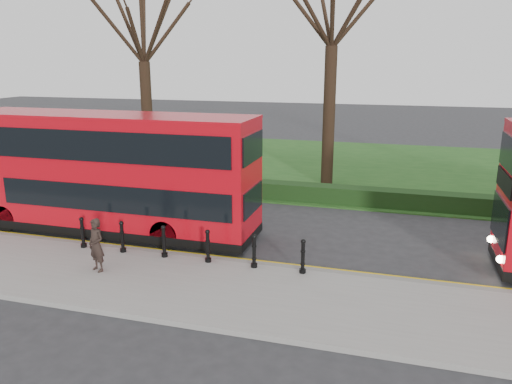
% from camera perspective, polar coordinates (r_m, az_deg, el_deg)
% --- Properties ---
extents(ground, '(120.00, 120.00, 0.00)m').
position_cam_1_polar(ground, '(16.96, -3.75, -6.72)').
color(ground, '#28282B').
rests_on(ground, ground).
extents(pavement, '(60.00, 4.00, 0.15)m').
position_cam_1_polar(pavement, '(14.38, -7.88, -10.62)').
color(pavement, gray).
rests_on(pavement, ground).
extents(kerb, '(60.00, 0.25, 0.16)m').
position_cam_1_polar(kerb, '(16.06, -4.97, -7.72)').
color(kerb, slate).
rests_on(kerb, ground).
extents(grass_verge, '(60.00, 18.00, 0.06)m').
position_cam_1_polar(grass_verge, '(30.92, 5.74, 3.21)').
color(grass_verge, '#1D4A18').
rests_on(grass_verge, ground).
extents(hedge, '(60.00, 0.90, 0.80)m').
position_cam_1_polar(hedge, '(23.03, 1.98, 0.18)').
color(hedge, black).
rests_on(hedge, ground).
extents(yellow_line_outer, '(60.00, 0.10, 0.01)m').
position_cam_1_polar(yellow_line_outer, '(16.35, -4.59, -7.56)').
color(yellow_line_outer, yellow).
rests_on(yellow_line_outer, ground).
extents(yellow_line_inner, '(60.00, 0.10, 0.01)m').
position_cam_1_polar(yellow_line_inner, '(16.52, -4.34, -7.31)').
color(yellow_line_inner, yellow).
rests_on(yellow_line_inner, ground).
extents(tree_left, '(7.16, 7.16, 11.19)m').
position_cam_1_polar(tree_left, '(28.28, -12.90, 18.36)').
color(tree_left, black).
rests_on(tree_left, ground).
extents(bollard_row, '(7.60, 0.15, 1.00)m').
position_cam_1_polar(bollard_row, '(15.83, -8.05, -5.93)').
color(bollard_row, black).
rests_on(bollard_row, pavement).
extents(bus_lead, '(10.99, 2.52, 4.37)m').
position_cam_1_polar(bus_lead, '(19.00, -16.46, 2.01)').
color(bus_lead, '#B00712').
rests_on(bus_lead, ground).
extents(pedestrian, '(0.69, 0.58, 1.61)m').
position_cam_1_polar(pedestrian, '(15.48, -17.79, -5.80)').
color(pedestrian, black).
rests_on(pedestrian, pavement).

